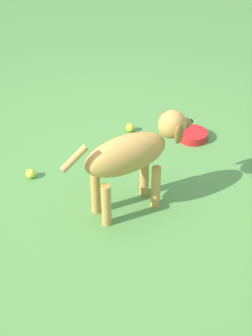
% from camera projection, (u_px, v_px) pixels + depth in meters
% --- Properties ---
extents(ground, '(14.00, 14.00, 0.00)m').
position_uv_depth(ground, '(108.00, 184.00, 3.68)').
color(ground, '#548C42').
extents(dog, '(0.73, 0.60, 0.61)m').
position_uv_depth(dog, '(134.00, 153.00, 3.26)').
color(dog, '#C69347').
rests_on(dog, ground).
extents(tennis_ball_1, '(0.07, 0.07, 0.07)m').
position_uv_depth(tennis_ball_1, '(31.00, 173.00, 3.72)').
color(tennis_ball_1, '#D5D83B').
rests_on(tennis_ball_1, ground).
extents(tennis_ball_2, '(0.07, 0.07, 0.07)m').
position_uv_depth(tennis_ball_2, '(130.00, 128.00, 4.19)').
color(tennis_ball_2, '#C5D630').
rests_on(tennis_ball_2, ground).
extents(water_bowl, '(0.22, 0.22, 0.06)m').
position_uv_depth(water_bowl, '(193.00, 135.00, 4.11)').
color(water_bowl, red).
rests_on(water_bowl, ground).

